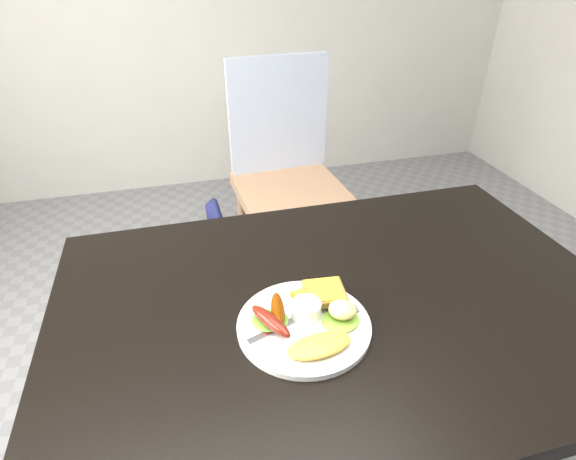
# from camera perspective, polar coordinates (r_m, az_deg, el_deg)

# --- Properties ---
(dining_table) EXTENTS (1.20, 0.80, 0.04)m
(dining_table) POSITION_cam_1_polar(r_m,az_deg,el_deg) (0.98, 6.78, -9.40)
(dining_table) COLOR black
(dining_table) RESTS_ON ground
(dining_chair) EXTENTS (0.49, 0.49, 0.05)m
(dining_chair) POSITION_cam_1_polar(r_m,az_deg,el_deg) (2.03, 0.24, 4.94)
(dining_chair) COLOR tan
(dining_chair) RESTS_ON ground
(person) EXTENTS (0.56, 0.45, 1.37)m
(person) POSITION_cam_1_polar(r_m,az_deg,el_deg) (1.71, 1.46, 8.22)
(person) COLOR navy
(person) RESTS_ON ground
(plate) EXTENTS (0.26, 0.26, 0.01)m
(plate) POSITION_cam_1_polar(r_m,az_deg,el_deg) (0.89, 2.02, -11.99)
(plate) COLOR white
(plate) RESTS_ON dining_table
(lettuce_left) EXTENTS (0.09, 0.09, 0.01)m
(lettuce_left) POSITION_cam_1_polar(r_m,az_deg,el_deg) (0.89, -2.28, -11.36)
(lettuce_left) COLOR #308C20
(lettuce_left) RESTS_ON plate
(lettuce_right) EXTENTS (0.10, 0.09, 0.01)m
(lettuce_right) POSITION_cam_1_polar(r_m,az_deg,el_deg) (0.89, 6.69, -11.29)
(lettuce_right) COLOR #5B921F
(lettuce_right) RESTS_ON plate
(omelette) EXTENTS (0.13, 0.07, 0.02)m
(omelette) POSITION_cam_1_polar(r_m,az_deg,el_deg) (0.83, 4.01, -14.42)
(omelette) COLOR gold
(omelette) RESTS_ON plate
(sausage_a) EXTENTS (0.07, 0.11, 0.03)m
(sausage_a) POSITION_cam_1_polar(r_m,az_deg,el_deg) (0.86, -2.23, -11.48)
(sausage_a) COLOR maroon
(sausage_a) RESTS_ON lettuce_left
(sausage_b) EXTENTS (0.05, 0.11, 0.03)m
(sausage_b) POSITION_cam_1_polar(r_m,az_deg,el_deg) (0.88, -1.31, -10.36)
(sausage_b) COLOR #612501
(sausage_b) RESTS_ON lettuce_left
(ramekin) EXTENTS (0.07, 0.07, 0.03)m
(ramekin) POSITION_cam_1_polar(r_m,az_deg,el_deg) (0.89, 2.32, -10.10)
(ramekin) COLOR white
(ramekin) RESTS_ON plate
(toast_a) EXTENTS (0.08, 0.08, 0.01)m
(toast_a) POSITION_cam_1_polar(r_m,az_deg,el_deg) (0.93, 2.95, -8.70)
(toast_a) COLOR olive
(toast_a) RESTS_ON plate
(toast_b) EXTENTS (0.09, 0.09, 0.01)m
(toast_b) POSITION_cam_1_polar(r_m,az_deg,el_deg) (0.93, 4.70, -7.93)
(toast_b) COLOR olive
(toast_b) RESTS_ON toast_a
(potato_salad) EXTENTS (0.07, 0.07, 0.03)m
(potato_salad) POSITION_cam_1_polar(r_m,az_deg,el_deg) (0.89, 6.93, -10.00)
(potato_salad) COLOR beige
(potato_salad) RESTS_ON lettuce_right
(fork) EXTENTS (0.17, 0.07, 0.00)m
(fork) POSITION_cam_1_polar(r_m,az_deg,el_deg) (0.88, -0.07, -11.82)
(fork) COLOR #ADAFB7
(fork) RESTS_ON plate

